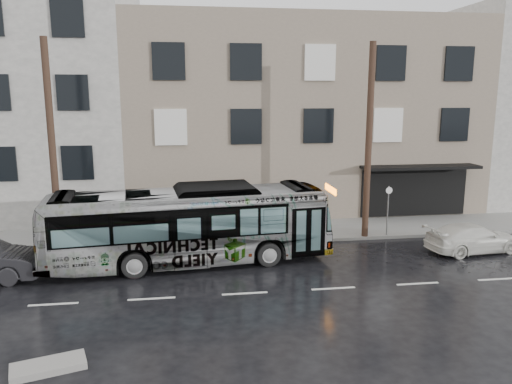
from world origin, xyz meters
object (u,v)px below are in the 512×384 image
Objects in this scene: bus at (189,225)px; white_sedan at (473,238)px; sign_post at (388,211)px; utility_pole_rear at (52,147)px; utility_pole_front at (369,142)px.

bus reaches higher than white_sedan.
bus is (-9.45, -2.31, 0.26)m from sign_post.
utility_pole_rear is 2.10× the size of white_sedan.
utility_pole_front is 3.48m from sign_post.
utility_pole_front reaches higher than bus.
sign_post is 9.73m from bus.
bus is (-8.35, -2.31, -3.04)m from utility_pole_front.
bus is 2.69× the size of white_sedan.
utility_pole_front is 2.10× the size of white_sedan.
white_sedan is at bearing -32.52° from utility_pole_front.
utility_pole_rear reaches higher than white_sedan.
utility_pole_front reaches higher than white_sedan.
bus is (5.65, -2.31, -3.04)m from utility_pole_rear.
utility_pole_front is 14.00m from utility_pole_rear.
sign_post reaches higher than white_sedan.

